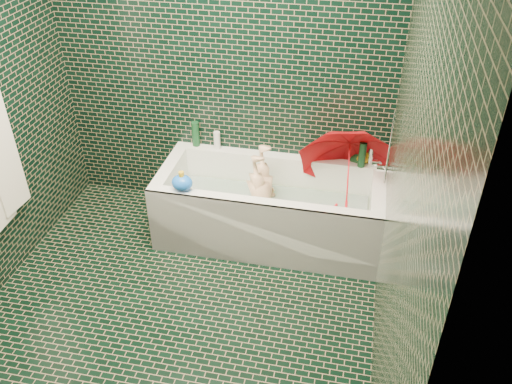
% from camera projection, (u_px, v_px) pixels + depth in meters
% --- Properties ---
extents(floor, '(2.80, 2.80, 0.00)m').
position_uv_depth(floor, '(174.00, 320.00, 3.60)').
color(floor, black).
rests_on(floor, ground).
extents(wall_back, '(2.80, 0.00, 2.80)m').
position_uv_depth(wall_back, '(222.00, 64.00, 4.03)').
color(wall_back, black).
rests_on(wall_back, floor).
extents(wall_right, '(0.00, 2.80, 2.80)m').
position_uv_depth(wall_right, '(403.00, 187.00, 2.67)').
color(wall_right, black).
rests_on(wall_right, floor).
extents(bathtub, '(1.70, 0.75, 0.55)m').
position_uv_depth(bathtub, '(269.00, 214.00, 4.22)').
color(bathtub, white).
rests_on(bathtub, floor).
extents(bath_mat, '(1.35, 0.47, 0.01)m').
position_uv_depth(bath_mat, '(270.00, 219.00, 4.26)').
color(bath_mat, green).
rests_on(bath_mat, bathtub).
extents(water, '(1.48, 0.53, 0.00)m').
position_uv_depth(water, '(270.00, 204.00, 4.18)').
color(water, silver).
rests_on(water, bathtub).
extents(faucet, '(0.18, 0.19, 0.55)m').
position_uv_depth(faucet, '(385.00, 164.00, 3.77)').
color(faucet, silver).
rests_on(faucet, wall_right).
extents(child, '(0.95, 0.50, 0.27)m').
position_uv_depth(child, '(263.00, 203.00, 4.18)').
color(child, '#E8B891').
rests_on(child, bathtub).
extents(umbrella, '(0.82, 0.94, 0.97)m').
position_uv_depth(umbrella, '(348.00, 175.00, 3.97)').
color(umbrella, red).
rests_on(umbrella, bathtub).
extents(soap_bottle_a, '(0.11, 0.11, 0.28)m').
position_uv_depth(soap_bottle_a, '(376.00, 168.00, 4.14)').
color(soap_bottle_a, white).
rests_on(soap_bottle_a, bathtub).
extents(soap_bottle_b, '(0.11, 0.12, 0.21)m').
position_uv_depth(soap_bottle_b, '(374.00, 166.00, 4.17)').
color(soap_bottle_b, '#511F76').
rests_on(soap_bottle_b, bathtub).
extents(soap_bottle_c, '(0.19, 0.19, 0.19)m').
position_uv_depth(soap_bottle_c, '(355.00, 163.00, 4.21)').
color(soap_bottle_c, '#12401F').
rests_on(soap_bottle_c, bathtub).
extents(bottle_right_tall, '(0.07, 0.07, 0.21)m').
position_uv_depth(bottle_right_tall, '(362.00, 155.00, 4.11)').
color(bottle_right_tall, '#12401F').
rests_on(bottle_right_tall, bathtub).
extents(bottle_right_pump, '(0.06, 0.06, 0.17)m').
position_uv_depth(bottle_right_pump, '(371.00, 154.00, 4.15)').
color(bottle_right_pump, silver).
rests_on(bottle_right_pump, bathtub).
extents(bottle_left_tall, '(0.07, 0.07, 0.21)m').
position_uv_depth(bottle_left_tall, '(196.00, 134.00, 4.38)').
color(bottle_left_tall, '#12401F').
rests_on(bottle_left_tall, bathtub).
extents(bottle_left_short, '(0.07, 0.07, 0.15)m').
position_uv_depth(bottle_left_short, '(217.00, 140.00, 4.35)').
color(bottle_left_short, white).
rests_on(bottle_left_short, bathtub).
extents(rubber_duck, '(0.12, 0.08, 0.10)m').
position_uv_depth(rubber_duck, '(364.00, 158.00, 4.18)').
color(rubber_duck, gold).
rests_on(rubber_duck, bathtub).
extents(bath_toy, '(0.15, 0.13, 0.15)m').
position_uv_depth(bath_toy, '(182.00, 183.00, 3.86)').
color(bath_toy, blue).
rests_on(bath_toy, bathtub).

